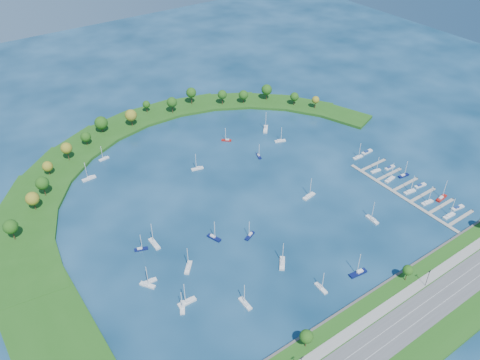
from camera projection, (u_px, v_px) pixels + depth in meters
ground at (238, 192)px, 297.38m from camera, size 700.00×700.00×0.00m
south_shoreline at (397, 327)px, 215.72m from camera, size 420.00×43.10×11.60m
breakwater at (134, 178)px, 307.33m from camera, size 286.74×247.64×2.00m
breakwater_trees at (149, 126)px, 342.53m from camera, size 240.31×95.93×14.12m
harbor_tower at (133, 117)px, 365.07m from camera, size 2.60×2.60×4.73m
dock_system at (409, 192)px, 296.70m from camera, size 24.28×82.00×1.60m
moored_boat_0 at (89, 178)px, 307.57m from camera, size 8.98×2.84×13.07m
moored_boat_1 at (309, 196)px, 292.65m from camera, size 9.46×3.90×13.50m
moored_boat_2 at (187, 302)px, 227.46m from camera, size 9.20×2.79×13.44m
moored_boat_3 at (372, 219)px, 275.29m from camera, size 3.04×8.83×12.75m
moored_boat_4 at (321, 288)px, 234.47m from camera, size 2.71×8.01×11.59m
moored_boat_5 at (227, 140)px, 345.32m from camera, size 6.65×6.23×10.48m
moored_boat_6 at (245, 303)px, 226.72m from camera, size 2.53×8.54×12.50m
moored_boat_7 at (280, 140)px, 344.56m from camera, size 8.18×4.76×11.61m
moored_boat_8 at (358, 273)px, 242.19m from camera, size 9.94×3.89×14.22m
moored_boat_9 at (104, 158)px, 326.02m from camera, size 7.37×2.87×10.56m
moored_boat_10 at (149, 281)px, 237.84m from camera, size 7.71×2.74×11.12m
moored_boat_11 at (154, 243)px, 259.21m from camera, size 2.74×9.64×14.16m
moored_boat_12 at (266, 129)px, 357.90m from camera, size 8.89×9.66×15.10m
moored_boat_13 at (182, 307)px, 225.07m from camera, size 5.84×7.94×11.59m
moored_boat_14 at (141, 249)px, 256.18m from camera, size 7.42×4.33×10.54m
moored_boat_15 at (250, 235)px, 264.51m from camera, size 7.84×5.10×11.23m
moored_boat_16 at (259, 156)px, 328.77m from camera, size 4.20×7.18×10.20m
moored_boat_17 at (282, 263)px, 247.63m from camera, size 8.01×8.72×13.62m
moored_boat_18 at (147, 285)px, 235.98m from camera, size 6.30×7.98×11.85m
moored_boat_19 at (188, 267)px, 245.28m from camera, size 7.84×8.33×13.15m
moored_boat_20 at (197, 168)px, 316.57m from camera, size 8.34×4.01×11.82m
moored_boat_21 at (214, 237)px, 263.21m from camera, size 4.96×8.68×12.31m
docked_boat_0 at (449, 215)px, 277.94m from camera, size 8.80×2.74×12.81m
docked_boat_1 at (457, 208)px, 284.06m from camera, size 9.01×3.76×1.78m
docked_boat_2 at (427, 202)px, 287.87m from camera, size 8.51×3.24×12.21m
docked_boat_3 at (442, 198)px, 291.23m from camera, size 9.26×3.67×13.24m
docked_boat_4 at (410, 191)px, 296.39m from camera, size 8.63×3.38×12.36m
docked_boat_5 at (420, 186)px, 301.66m from camera, size 8.63×3.42×1.71m
docked_boat_6 at (390, 179)px, 306.67m from camera, size 8.93×3.53×12.78m
docked_boat_7 at (404, 175)px, 310.12m from camera, size 7.98×3.14×11.42m
docked_boat_8 at (376, 170)px, 314.42m from camera, size 7.60×2.95×10.88m
docked_boat_9 at (390, 168)px, 317.67m from camera, size 7.93×2.39×1.61m
docked_boat_10 at (358, 157)px, 327.43m from camera, size 7.77×2.63×11.25m
docked_boat_11 at (367, 152)px, 332.83m from camera, size 9.02×2.64×1.83m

